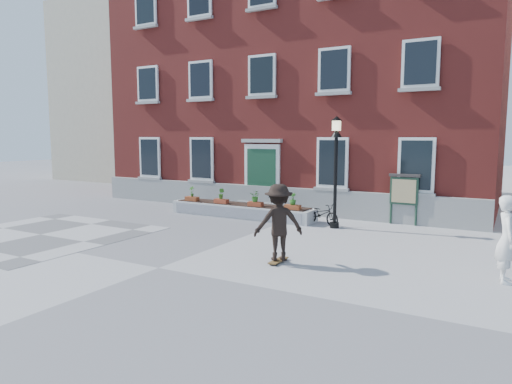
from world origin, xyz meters
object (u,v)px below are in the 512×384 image
Objects in this scene: lamp_post at (336,156)px; notice_board at (404,191)px; bicycle at (322,214)px; bystander at (507,239)px; skateboarder at (279,222)px.

lamp_post is 2.98m from notice_board.
lamp_post is (0.63, -0.34, 2.14)m from bicycle.
bicycle is 0.78× the size of bystander.
notice_board is at bearing 42.48° from lamp_post.
bystander is at bearing -36.04° from lamp_post.
bystander reaches higher than bicycle.
bystander is 0.96× the size of skateboarder.
bystander is 1.05× the size of notice_board.
bicycle is 5.47m from skateboarder.
skateboarder is at bearing -103.87° from notice_board.
bystander is 0.50× the size of lamp_post.
bystander is 5.22m from skateboarder.
lamp_post is at bearing 93.44° from skateboarder.
skateboarder is at bearing -152.34° from bicycle.
skateboarder is (0.93, -5.35, 0.65)m from bicycle.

